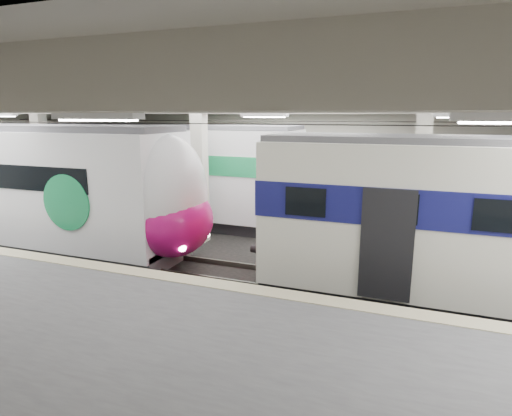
% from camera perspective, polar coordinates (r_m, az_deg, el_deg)
% --- Properties ---
extents(station_hall, '(36.00, 24.00, 5.75)m').
position_cam_1_polar(station_hall, '(11.20, -5.36, 3.44)').
color(station_hall, black).
rests_on(station_hall, ground).
extents(modern_emu, '(14.37, 2.97, 4.61)m').
position_cam_1_polar(modern_emu, '(17.40, -26.17, 2.15)').
color(modern_emu, white).
rests_on(modern_emu, ground).
extents(far_train, '(14.23, 3.22, 4.52)m').
position_cam_1_polar(far_train, '(20.97, -13.58, 4.81)').
color(far_train, white).
rests_on(far_train, ground).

